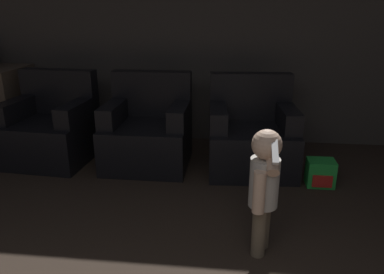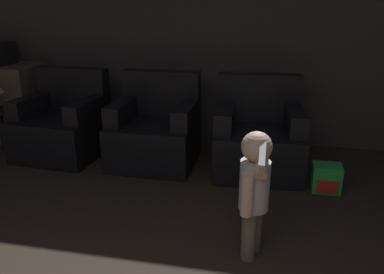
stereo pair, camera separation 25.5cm
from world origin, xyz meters
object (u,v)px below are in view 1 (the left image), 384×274
armchair_middle (148,133)px  toy_backpack (320,173)px  armchair_left (51,129)px  person_toddler (264,183)px  armchair_right (251,136)px

armchair_middle → toy_backpack: size_ratio=3.75×
toy_backpack → armchair_left: bearing=172.7°
toy_backpack → armchair_middle: bearing=168.2°
person_toddler → armchair_middle: bearing=-124.4°
armchair_left → armchair_middle: (1.03, 0.00, 0.00)m
armchair_left → armchair_middle: bearing=4.1°
armchair_middle → armchair_right: bearing=-0.3°
armchair_left → armchair_right: (2.06, 0.00, 0.00)m
armchair_left → armchair_middle: same height
armchair_middle → toy_backpack: armchair_middle is taller
armchair_left → toy_backpack: bearing=-3.2°
armchair_middle → toy_backpack: bearing=-12.0°
armchair_right → person_toddler: (0.02, -1.38, 0.17)m
armchair_right → toy_backpack: 0.73m
armchair_middle → person_toddler: 1.74m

